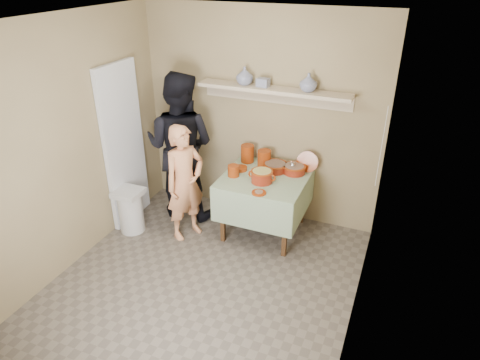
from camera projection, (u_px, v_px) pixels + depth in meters
The scene contains 22 objects.
ground at pixel (199, 291), 4.38m from camera, with size 3.50×3.50×0.00m, color #62584D.
tile_panel at pixel (124, 146), 5.20m from camera, with size 0.06×0.70×2.00m, color silver.
plate_stack_a at pixel (247, 154), 5.31m from camera, with size 0.16×0.16×0.22m, color maroon.
plate_stack_b at pixel (264, 158), 5.22m from camera, with size 0.17×0.17×0.20m, color maroon.
bowl_stack at pixel (234, 171), 4.98m from camera, with size 0.13×0.13×0.13m, color maroon.
empty_bowl at pixel (241, 168), 5.14m from camera, with size 0.15×0.15×0.04m, color maroon.
propped_lid at pixel (307, 162), 5.07m from camera, with size 0.26×0.26×0.02m, color maroon.
vase_right at pixel (308, 82), 4.68m from camera, with size 0.19×0.19×0.20m, color navy.
vase_left at pixel (245, 76), 4.94m from camera, with size 0.20×0.20×0.21m, color navy.
ceramic_box at pixel (263, 83), 4.87m from camera, with size 0.14×0.10×0.10m, color navy.
person_cook at pixel (185, 183), 4.97m from camera, with size 0.52×0.34×1.41m, color tan.
person_helper at pixel (180, 146), 5.34m from camera, with size 0.91×0.71×1.88m, color black.
room_shell at pixel (190, 146), 3.64m from camera, with size 3.04×3.54×2.62m.
serving_table at pixel (265, 185), 5.05m from camera, with size 0.97×0.97×0.76m.
cazuela_meat_a at pixel (275, 166), 5.11m from camera, with size 0.30×0.30×0.10m.
cazuela_meat_b at pixel (294, 169), 5.05m from camera, with size 0.28×0.28×0.10m.
ladle at pixel (293, 165), 5.02m from camera, with size 0.08×0.26×0.19m.
cazuela_rice at pixel (262, 175), 4.84m from camera, with size 0.33×0.25×0.14m.
front_plate at pixel (259, 193), 4.63m from camera, with size 0.16×0.16×0.03m.
wall_shelf at pixel (274, 91), 4.90m from camera, with size 1.80×0.25×0.21m.
trash_bin at pixel (131, 210), 5.24m from camera, with size 0.32×0.32×0.56m.
electrical_cord at pixel (381, 147), 4.52m from camera, with size 0.01×0.05×0.90m.
Camera 1 is at (1.68, -2.95, 3.03)m, focal length 32.00 mm.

